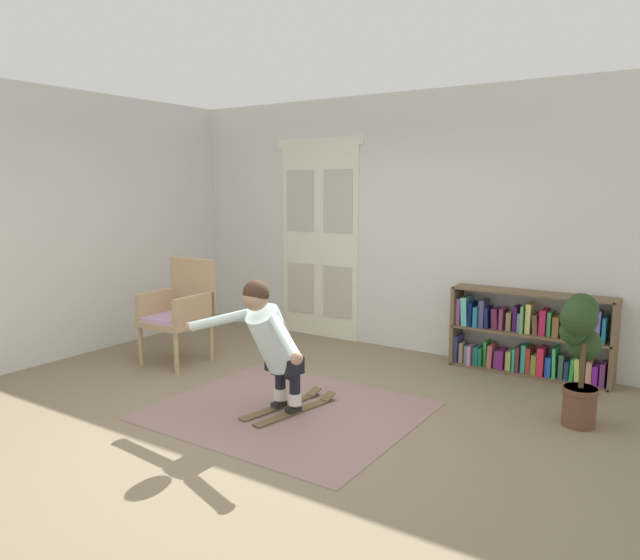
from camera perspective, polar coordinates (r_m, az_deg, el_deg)
The scene contains 10 objects.
ground_plane at distance 4.93m, azimuth -5.07°, elevation -13.34°, with size 7.20×7.20×0.00m, color #7B6C53.
back_wall at distance 6.80m, azimuth 8.57°, elevation 5.37°, with size 6.00×0.10×2.90m, color silver.
side_wall_left at distance 7.08m, azimuth -22.58°, elevation 4.92°, with size 0.10×6.00×2.90m, color silver.
double_door at distance 7.34m, azimuth -0.04°, elevation 4.01°, with size 1.22×0.05×2.45m.
rug at distance 5.11m, azimuth -3.12°, elevation -12.41°, with size 2.10×1.82×0.01m, color gray.
bookshelf at distance 6.30m, azimuth 19.45°, elevation -5.30°, with size 1.57×0.30×0.84m.
wicker_chair at distance 6.49m, azimuth -13.31°, elevation -2.68°, with size 0.62×0.62×1.10m.
potted_plant at distance 5.06m, azimuth 23.77°, elevation -5.82°, with size 0.32×0.45×1.05m.
skis_pair at distance 5.13m, azimuth -2.86°, elevation -12.12°, with size 0.43×0.91×0.07m.
person_skier at distance 4.79m, azimuth -4.81°, elevation -5.52°, with size 1.39×0.79×1.08m.
Camera 1 is at (2.85, -3.55, 1.87)m, focal length 33.21 mm.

